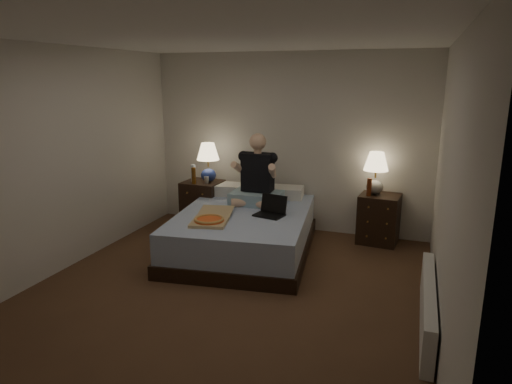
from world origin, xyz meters
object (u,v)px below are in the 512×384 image
at_px(nightstand_left, 203,204).
at_px(lamp_right, 376,173).
at_px(soda_can, 207,180).
at_px(nightstand_right, 379,219).
at_px(bed, 244,232).
at_px(beer_bottle_left, 194,176).
at_px(laptop, 269,206).
at_px(radiator, 428,306).
at_px(person, 257,169).
at_px(lamp_left, 208,162).
at_px(beer_bottle_right, 369,187).
at_px(water_bottle, 193,173).
at_px(pizza_box, 209,220).

height_order(nightstand_left, lamp_right, lamp_right).
bearing_deg(soda_can, nightstand_right, 7.18).
distance_m(bed, nightstand_left, 1.17).
distance_m(beer_bottle_left, laptop, 1.46).
bearing_deg(radiator, laptop, 149.02).
height_order(bed, soda_can, soda_can).
height_order(lamp_right, beer_bottle_left, lamp_right).
distance_m(soda_can, person, 0.88).
distance_m(lamp_left, beer_bottle_left, 0.29).
bearing_deg(nightstand_left, lamp_right, 6.88).
distance_m(nightstand_right, beer_bottle_right, 0.47).
bearing_deg(nightstand_left, lamp_left, 20.33).
bearing_deg(water_bottle, radiator, -29.41).
xyz_separation_m(nightstand_right, lamp_right, (-0.08, 0.02, 0.61)).
xyz_separation_m(nightstand_left, nightstand_right, (2.49, 0.20, -0.02)).
bearing_deg(bed, water_bottle, 140.18).
relative_size(laptop, radiator, 0.21).
height_order(water_bottle, beer_bottle_right, water_bottle).
xyz_separation_m(soda_can, radiator, (2.97, -1.76, -0.54)).
relative_size(soda_can, beer_bottle_right, 0.43).
bearing_deg(radiator, lamp_right, 108.13).
xyz_separation_m(nightstand_right, soda_can, (-2.37, -0.30, 0.41)).
xyz_separation_m(laptop, pizza_box, (-0.55, -0.51, -0.08)).
xyz_separation_m(nightstand_right, beer_bottle_left, (-2.54, -0.36, 0.48)).
height_order(nightstand_right, laptop, laptop).
distance_m(nightstand_right, lamp_right, 0.61).
relative_size(lamp_right, beer_bottle_left, 2.43).
relative_size(water_bottle, pizza_box, 0.33).
height_order(nightstand_right, soda_can, soda_can).
relative_size(soda_can, radiator, 0.06).
relative_size(bed, lamp_right, 3.72).
relative_size(beer_bottle_left, radiator, 0.14).
xyz_separation_m(soda_can, beer_bottle_right, (2.23, 0.20, 0.03)).
height_order(lamp_left, lamp_right, lamp_left).
xyz_separation_m(nightstand_left, radiator, (3.09, -1.87, -0.14)).
bearing_deg(laptop, water_bottle, 164.88).
relative_size(beer_bottle_right, laptop, 0.68).
bearing_deg(lamp_left, bed, -42.10).
height_order(lamp_right, person, person).
relative_size(nightstand_right, soda_can, 6.54).
height_order(person, pizza_box, person).
xyz_separation_m(bed, nightstand_left, (-0.92, 0.72, 0.08)).
distance_m(beer_bottle_left, radiator, 3.62).
distance_m(bed, beer_bottle_right, 1.72).
bearing_deg(lamp_left, radiator, -32.30).
xyz_separation_m(nightstand_right, person, (-1.55, -0.50, 0.66)).
xyz_separation_m(bed, lamp_right, (1.49, 0.93, 0.67)).
relative_size(nightstand_right, person, 0.70).
bearing_deg(nightstand_right, pizza_box, -134.71).
xyz_separation_m(soda_can, pizza_box, (0.59, -1.18, -0.18)).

